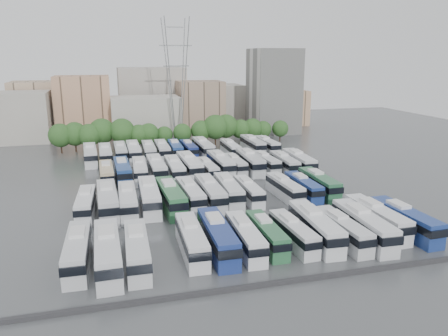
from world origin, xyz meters
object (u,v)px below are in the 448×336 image
object	(u,v)px
bus_r1_s5	(190,194)
bus_r2_s2	(122,171)
bus_r1_s0	(86,204)
bus_r3_s6	(175,149)
bus_r1_s4	(171,197)
bus_r3_s13	(267,145)
bus_r0_s5	(218,236)
bus_r0_s9	(315,227)
bus_r2_s11	(265,162)
bus_r2_s4	(156,168)
bus_r3_s3	(134,151)
electricity_pylon	(176,75)
bus_r0_s11	(363,225)
bus_r1_s8	(248,191)
bus_r1_s11	(303,187)
bus_r3_s12	(253,145)
bus_r2_s12	(284,163)
bus_r0_s1	(108,252)
bus_r3_s8	(203,148)
bus_r2_s5	(175,169)
apartment_tower	(274,91)
bus_r3_s7	(189,149)
bus_r2_s8	(221,163)
bus_r3_s4	(149,151)
bus_r0_s7	(266,234)
bus_r1_s10	(285,188)
bus_r0_s6	(245,237)
bus_r3_s2	(121,152)
bus_r1_s12	(319,183)
bus_r2_s1	(107,173)
bus_r3_s0	(90,154)
bus_r1_s2	(128,201)
bus_r0_s0	(78,251)
bus_r0_s2	(137,249)
bus_r3_s5	(162,150)
bus_r2_s9	(235,164)
bus_r2_s13	(299,162)
bus_r0_s13	(405,220)
bus_r0_s4	(192,239)
bus_r2_s7	(207,169)
bus_r2_s6	(190,166)
bus_r2_s10	(250,162)
bus_r1_s3	(149,196)

from	to	relation	value
bus_r1_s5	bus_r2_s2	size ratio (longest dim) A/B	0.95
bus_r1_s0	bus_r3_s6	world-z (taller)	bus_r3_s6
bus_r1_s4	bus_r3_s13	distance (m)	46.77
bus_r0_s5	bus_r1_s4	size ratio (longest dim) A/B	0.97
bus_r0_s9	bus_r2_s11	distance (m)	36.80
bus_r2_s4	bus_r3_s3	distance (m)	17.41
electricity_pylon	bus_r0_s11	size ratio (longest dim) A/B	2.57
electricity_pylon	bus_r1_s8	world-z (taller)	electricity_pylon
bus_r1_s11	bus_r3_s12	size ratio (longest dim) A/B	0.89
bus_r1_s8	bus_r2_s12	world-z (taller)	bus_r2_s12
bus_r0_s1	bus_r3_s3	distance (m)	54.74
bus_r3_s8	bus_r2_s5	bearing A→B (deg)	-119.20
apartment_tower	bus_r3_s6	bearing A→B (deg)	-142.98
bus_r3_s7	bus_r2_s8	bearing A→B (deg)	-80.19
electricity_pylon	bus_r3_s4	distance (m)	27.98
bus_r0_s7	bus_r1_s10	distance (m)	20.35
bus_r1_s11	bus_r3_s4	size ratio (longest dim) A/B	0.90
bus_r0_s6	bus_r2_s11	size ratio (longest dim) A/B	0.99
bus_r3_s2	bus_r3_s3	size ratio (longest dim) A/B	0.95
bus_r1_s12	bus_r2_s1	distance (m)	40.27
bus_r0_s9	bus_r3_s0	world-z (taller)	bus_r3_s0
bus_r1_s2	bus_r1_s11	size ratio (longest dim) A/B	1.08
bus_r0_s7	bus_r3_s12	size ratio (longest dim) A/B	0.86
bus_r0_s0	bus_r0_s7	bearing A→B (deg)	-0.16
bus_r0_s2	bus_r3_s5	size ratio (longest dim) A/B	0.98
bus_r0_s0	bus_r2_s4	distance (m)	38.10
bus_r0_s11	bus_r1_s4	xyz separation A→B (m)	(-23.03, 18.59, 0.04)
bus_r0_s0	bus_r2_s11	size ratio (longest dim) A/B	1.05
bus_r0_s1	bus_r0_s9	xyz separation A→B (m)	(26.55, 0.87, -0.03)
bus_r2_s9	bus_r3_s0	bearing A→B (deg)	150.77
bus_r1_s5	bus_r2_s4	size ratio (longest dim) A/B	0.93
bus_r0_s5	bus_r1_s0	xyz separation A→B (m)	(-16.42, 17.87, -0.23)
bus_r2_s13	bus_r0_s1	bearing A→B (deg)	-136.35
bus_r0_s13	bus_r2_s1	size ratio (longest dim) A/B	1.08
bus_r0_s4	bus_r2_s7	size ratio (longest dim) A/B	1.10
bus_r0_s9	bus_r3_s4	xyz separation A→B (m)	(-16.57, 53.46, -0.06)
bus_r2_s2	bus_r3_s12	xyz separation A→B (m)	(32.97, 17.83, 0.02)
bus_r2_s6	bus_r3_s7	distance (m)	17.99
bus_r0_s0	bus_r2_s10	size ratio (longest dim) A/B	0.90
bus_r0_s11	bus_r3_s7	size ratio (longest dim) A/B	1.15
bus_r1_s8	bus_r2_s4	bearing A→B (deg)	126.59
bus_r1_s8	bus_r2_s11	size ratio (longest dim) A/B	0.94
bus_r0_s13	bus_r1_s3	distance (m)	38.27
bus_r0_s13	bus_r2_s12	xyz separation A→B (m)	(-3.12, 35.14, -0.08)
bus_r2_s9	bus_r3_s13	bearing A→B (deg)	51.19
bus_r3_s0	bus_r3_s4	size ratio (longest dim) A/B	1.04
bus_r3_s6	bus_r3_s7	xyz separation A→B (m)	(3.25, -0.39, -0.08)
electricity_pylon	bus_r2_s6	distance (m)	40.73
bus_r0_s2	bus_r2_s8	bearing A→B (deg)	63.33
electricity_pylon	bus_r0_s13	size ratio (longest dim) A/B	2.67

